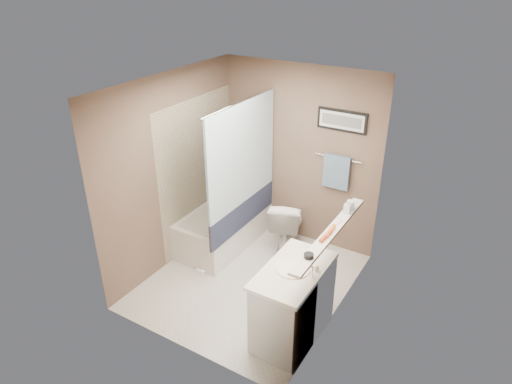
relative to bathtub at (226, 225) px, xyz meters
The scene contains 33 objects.
ground 0.99m from the bathtub, 38.19° to the right, with size 2.50×2.50×0.00m, color silver.
ceiling 2.33m from the bathtub, 38.19° to the right, with size 2.20×2.50×0.04m, color white.
wall_back 1.37m from the bathtub, 40.47° to the left, with size 2.20×0.04×2.40m, color brown.
wall_front 2.19m from the bathtub, 67.60° to the right, with size 2.20×0.04×2.40m, color brown.
wall_left 1.17m from the bathtub, 119.22° to the right, with size 0.04×2.50×2.40m, color brown.
wall_right 2.14m from the bathtub, 17.87° to the right, with size 0.04×2.50×2.40m, color brown.
tile_surround 0.83m from the bathtub, 165.25° to the right, with size 0.02×1.55×2.00m, color tan.
curtain_rod 1.84m from the bathtub, 14.42° to the right, with size 0.02×0.02×1.55m, color silver.
curtain_upper 1.21m from the bathtub, 14.42° to the right, with size 0.03×1.45×1.28m, color white.
curtain_lower 0.49m from the bathtub, 14.42° to the right, with size 0.03×1.45×0.36m, color #282F4B.
mirror 2.41m from the bathtub, 21.91° to the right, with size 0.02×1.60×1.00m, color silver.
shelf 2.11m from the bathtub, 22.52° to the right, with size 0.12×1.60×0.03m, color silver.
towel_bar 1.78m from the bathtub, 25.68° to the left, with size 0.02×0.02×0.60m, color silver.
towel 1.68m from the bathtub, 24.96° to the left, with size 0.34×0.05×0.44m, color #8CB1CB.
art_frame 2.11m from the bathtub, 26.28° to the left, with size 0.62×0.03×0.26m, color black.
art_mat 2.10m from the bathtub, 25.78° to the left, with size 0.56×0.00×0.20m, color white.
art_image 2.10m from the bathtub, 25.68° to the left, with size 0.50×0.00×0.13m, color #595959.
door 2.37m from the bathtub, 54.64° to the right, with size 0.80×0.02×2.00m, color silver.
door_handle 2.16m from the bathtub, 61.41° to the right, with size 0.02×0.02×0.10m, color silver.
bathtub is the anchor object (origin of this frame).
tub_rim 0.25m from the bathtub, behind, with size 0.56×1.36×0.02m, color beige.
toilet 0.85m from the bathtub, 22.23° to the left, with size 0.40×0.71×0.72m, color white.
vanity 1.97m from the bathtub, 35.36° to the right, with size 0.50×0.90×0.80m, color silver.
countertop 2.04m from the bathtub, 35.53° to the right, with size 0.54×0.96×0.04m, color white.
sink_basin 2.04m from the bathtub, 35.70° to the right, with size 0.34×0.34×0.01m, color white.
faucet_spout 2.21m from the bathtub, 32.54° to the right, with size 0.02×0.02×0.10m, color white.
faucet_knob 2.15m from the bathtub, 30.19° to the right, with size 0.05×0.05×0.05m, color silver.
candle_bowl_near 2.35m from the bathtub, 34.99° to the right, with size 0.09×0.09×0.04m, color black.
hair_brush_front 2.17m from the bathtub, 25.93° to the right, with size 0.04×0.04×0.22m, color #C13E1B.
hair_brush_back 2.13m from the bathtub, 23.05° to the right, with size 0.04×0.04×0.22m, color orange.
pink_comb 2.06m from the bathtub, 16.86° to the right, with size 0.03×0.16×0.01m, color #FA98C2.
glass_jar 2.02m from the bathtub, ahead, with size 0.08×0.08×0.10m, color silver.
soap_bottle 2.04m from the bathtub, ahead, with size 0.07×0.07×0.15m, color #999999.
Camera 1 is at (2.36, -3.79, 3.49)m, focal length 32.00 mm.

